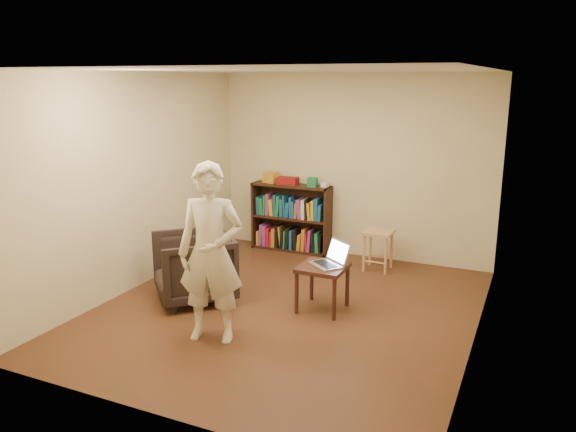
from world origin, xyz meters
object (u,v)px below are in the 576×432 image
at_px(bookshelf, 292,221).
at_px(stool, 378,238).
at_px(laptop, 330,260).
at_px(person, 211,253).
at_px(side_table, 323,273).
at_px(armchair, 194,267).

relative_size(bookshelf, stool, 2.20).
relative_size(bookshelf, laptop, 2.43).
relative_size(bookshelf, person, 0.68).
bearing_deg(side_table, stool, 82.95).
xyz_separation_m(side_table, laptop, (0.06, 0.06, 0.15)).
bearing_deg(stool, person, -108.98).
distance_m(bookshelf, stool, 1.47).
distance_m(side_table, person, 1.41).
xyz_separation_m(bookshelf, stool, (1.43, -0.35, 0.00)).
height_order(armchair, person, person).
xyz_separation_m(bookshelf, laptop, (1.30, -1.86, 0.13)).
height_order(armchair, side_table, armchair).
bearing_deg(person, bookshelf, 84.35).
height_order(bookshelf, armchair, bookshelf).
relative_size(bookshelf, side_table, 2.33).
bearing_deg(bookshelf, person, -80.47).
xyz_separation_m(armchair, person, (0.74, -0.78, 0.49)).
distance_m(laptop, person, 1.45).
bearing_deg(laptop, armchair, -128.98).
bearing_deg(armchair, bookshelf, 129.08).
height_order(bookshelf, side_table, bookshelf).
bearing_deg(person, side_table, 41.67).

